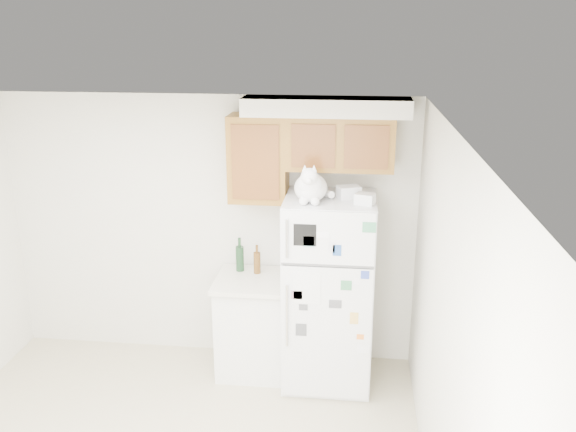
% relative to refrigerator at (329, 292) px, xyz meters
% --- Properties ---
extents(room_shell, '(3.84, 4.04, 2.52)m').
position_rel_refrigerator_xyz_m(room_shell, '(-1.01, -1.36, 0.82)').
color(room_shell, beige).
rests_on(room_shell, ground_plane).
extents(refrigerator, '(0.76, 0.78, 1.70)m').
position_rel_refrigerator_xyz_m(refrigerator, '(0.00, 0.00, 0.00)').
color(refrigerator, white).
rests_on(refrigerator, ground_plane).
extents(base_counter, '(0.64, 0.64, 0.92)m').
position_rel_refrigerator_xyz_m(base_counter, '(-0.69, 0.07, -0.39)').
color(base_counter, white).
rests_on(base_counter, ground_plane).
extents(cat, '(0.33, 0.48, 0.34)m').
position_rel_refrigerator_xyz_m(cat, '(-0.16, -0.12, 0.98)').
color(cat, white).
rests_on(cat, refrigerator).
extents(storage_box_back, '(0.22, 0.19, 0.10)m').
position_rel_refrigerator_xyz_m(storage_box_back, '(0.15, 0.03, 0.90)').
color(storage_box_back, white).
rests_on(storage_box_back, refrigerator).
extents(storage_box_front, '(0.18, 0.15, 0.09)m').
position_rel_refrigerator_xyz_m(storage_box_front, '(0.28, -0.15, 0.89)').
color(storage_box_front, white).
rests_on(storage_box_front, refrigerator).
extents(bottle_green, '(0.07, 0.07, 0.32)m').
position_rel_refrigerator_xyz_m(bottle_green, '(-0.82, 0.23, 0.23)').
color(bottle_green, '#19381E').
rests_on(bottle_green, base_counter).
extents(bottle_amber, '(0.06, 0.06, 0.27)m').
position_rel_refrigerator_xyz_m(bottle_amber, '(-0.66, 0.19, 0.20)').
color(bottle_amber, '#593814').
rests_on(bottle_amber, base_counter).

